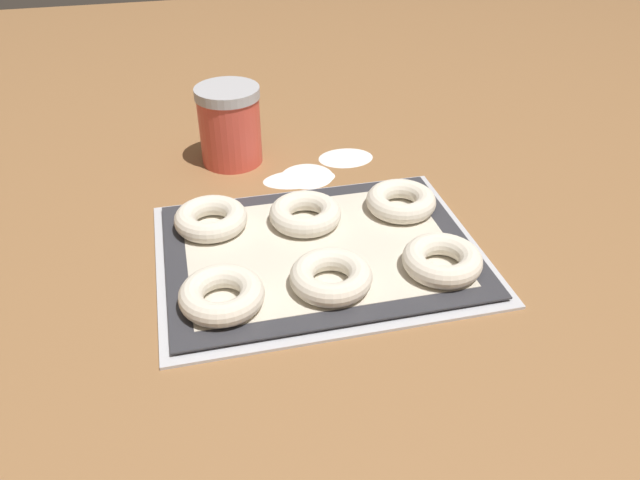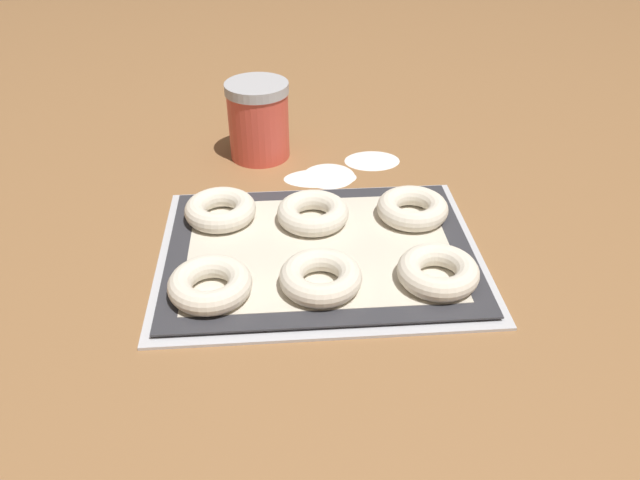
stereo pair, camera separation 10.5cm
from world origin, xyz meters
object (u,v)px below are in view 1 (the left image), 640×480
(baking_tray, at_px, (320,254))
(bagel_front_left, at_px, (222,295))
(bagel_back_left, at_px, (211,219))
(bagel_back_center, at_px, (305,214))
(bagel_back_right, at_px, (401,201))
(flour_canister, at_px, (230,125))
(bagel_front_right, at_px, (442,260))
(bagel_front_center, at_px, (331,277))

(baking_tray, distance_m, bagel_front_left, 0.16)
(bagel_back_left, relative_size, bagel_back_center, 1.00)
(baking_tray, relative_size, bagel_back_center, 4.23)
(bagel_front_left, height_order, bagel_back_right, same)
(baking_tray, height_order, bagel_back_center, bagel_back_center)
(bagel_front_left, relative_size, bagel_back_left, 1.00)
(baking_tray, xyz_separation_m, flour_canister, (-0.08, 0.30, 0.06))
(bagel_back_left, bearing_deg, bagel_front_right, -30.98)
(bagel_front_center, distance_m, bagel_back_right, 0.20)
(bagel_front_left, height_order, bagel_back_center, same)
(bagel_back_left, xyz_separation_m, flour_canister, (0.05, 0.21, 0.04))
(bagel_back_right, bearing_deg, bagel_back_center, -179.40)
(bagel_front_left, relative_size, bagel_front_right, 1.00)
(flour_canister, bearing_deg, bagel_back_right, -46.96)
(bagel_back_center, distance_m, flour_canister, 0.24)
(bagel_front_left, distance_m, bagel_back_right, 0.31)
(bagel_back_right, bearing_deg, baking_tray, -153.17)
(bagel_front_right, xyz_separation_m, bagel_back_left, (-0.27, 0.16, 0.00))
(bagel_front_left, distance_m, flour_canister, 0.38)
(bagel_front_center, xyz_separation_m, bagel_front_right, (0.14, 0.00, 0.00))
(bagel_front_center, bearing_deg, baking_tray, 86.24)
(bagel_back_left, xyz_separation_m, bagel_back_right, (0.27, -0.02, 0.00))
(baking_tray, distance_m, bagel_back_left, 0.16)
(bagel_front_left, bearing_deg, baking_tray, 30.98)
(bagel_back_right, relative_size, flour_canister, 0.78)
(baking_tray, relative_size, bagel_back_right, 4.23)
(bagel_front_center, relative_size, bagel_back_center, 1.00)
(bagel_back_left, relative_size, flour_canister, 0.78)
(bagel_front_center, height_order, bagel_back_left, same)
(bagel_back_right, bearing_deg, flour_canister, 133.04)
(baking_tray, xyz_separation_m, bagel_front_right, (0.14, -0.08, 0.02))
(baking_tray, bearing_deg, bagel_back_center, 94.30)
(bagel_front_right, height_order, bagel_back_left, same)
(bagel_back_left, distance_m, bagel_back_center, 0.13)
(bagel_front_center, height_order, bagel_back_right, same)
(bagel_front_left, xyz_separation_m, bagel_back_left, (0.00, 0.17, 0.00))
(bagel_front_left, distance_m, bagel_back_left, 0.17)
(bagel_back_center, height_order, bagel_back_right, same)
(bagel_front_right, bearing_deg, bagel_back_right, 90.84)
(bagel_back_left, height_order, bagel_back_center, same)
(baking_tray, bearing_deg, flour_canister, 104.90)
(bagel_back_center, height_order, flour_canister, flour_canister)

